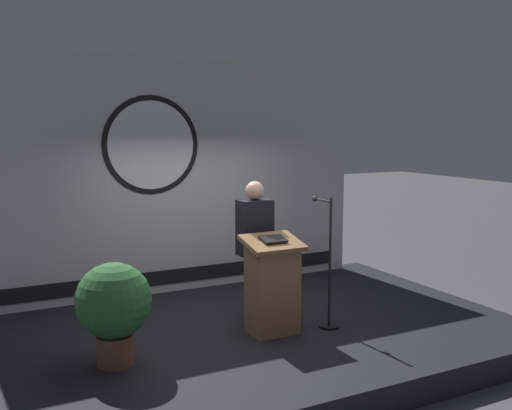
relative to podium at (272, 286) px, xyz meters
name	(u,v)px	position (x,y,z in m)	size (l,w,h in m)	color
ground_plane	(240,352)	(-0.26, 0.30, -0.85)	(40.00, 40.00, 0.00)	#4C4C51
stage_platform	(240,340)	(-0.26, 0.30, -0.70)	(6.40, 4.00, 0.30)	black
banner_display	(182,176)	(-0.27, 2.15, 1.08)	(5.48, 0.12, 3.27)	silver
podium	(272,286)	(0.00, 0.00, 0.00)	(0.64, 0.50, 1.12)	olive
speaker_person	(255,250)	(0.02, 0.48, 0.32)	(0.40, 0.26, 1.69)	black
microphone_stand	(327,282)	(0.67, -0.11, -0.01)	(0.24, 0.49, 1.53)	black
potted_plant	(114,305)	(-1.81, -0.07, 0.06)	(0.74, 0.74, 1.02)	brown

